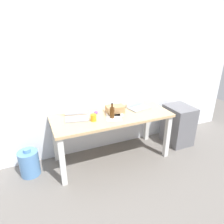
{
  "coord_description": "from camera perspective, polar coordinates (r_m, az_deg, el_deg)",
  "views": [
    {
      "loc": [
        -1.07,
        -2.49,
        1.94
      ],
      "look_at": [
        0.0,
        0.0,
        0.8
      ],
      "focal_mm": 32.25,
      "sensor_mm": 36.0,
      "label": 1
    }
  ],
  "objects": [
    {
      "name": "back_wall",
      "position": [
        3.16,
        -3.01,
        11.15
      ],
      "size": [
        5.2,
        0.08,
        2.6
      ],
      "primitive_type": "cube",
      "color": "white",
      "rests_on": "ground"
    },
    {
      "name": "coffee_mug",
      "position": [
        2.78,
        -5.3,
        -1.6
      ],
      "size": [
        0.08,
        0.08,
        0.09
      ],
      "primitive_type": "cylinder",
      "color": "gold",
      "rests_on": "desk"
    },
    {
      "name": "filing_cabinet",
      "position": [
        3.76,
        18.22,
        -3.5
      ],
      "size": [
        0.4,
        0.48,
        0.69
      ],
      "primitive_type": "cube",
      "color": "slate",
      "rests_on": "ground"
    },
    {
      "name": "beer_bottle",
      "position": [
        2.84,
        0.03,
        -0.06
      ],
      "size": [
        0.07,
        0.07,
        0.22
      ],
      "color": "#47280F",
      "rests_on": "desk"
    },
    {
      "name": "computer_mouse",
      "position": [
        3.03,
        -4.53,
        -0.07
      ],
      "size": [
        0.08,
        0.11,
        0.03
      ],
      "primitive_type": "ellipsoid",
      "rotation": [
        0.0,
        0.0,
        -0.25
      ],
      "color": "#724799",
      "rests_on": "desk"
    },
    {
      "name": "desk",
      "position": [
        3.0,
        -0.0,
        -2.66
      ],
      "size": [
        1.76,
        0.71,
        0.75
      ],
      "color": "tan",
      "rests_on": "ground"
    },
    {
      "name": "ground_plane",
      "position": [
        3.33,
        -0.0,
        -12.73
      ],
      "size": [
        8.0,
        8.0,
        0.0
      ],
      "primitive_type": "plane",
      "color": "slate"
    },
    {
      "name": "cardboard_box",
      "position": [
        3.04,
        0.85,
        0.84
      ],
      "size": [
        0.28,
        0.2,
        0.1
      ],
      "primitive_type": "cube",
      "rotation": [
        0.0,
        0.0,
        -0.12
      ],
      "color": "tan",
      "rests_on": "desk"
    },
    {
      "name": "laptop_left",
      "position": [
        2.88,
        -10.01,
        -0.82
      ],
      "size": [
        0.36,
        0.3,
        0.23
      ],
      "color": "gray",
      "rests_on": "desk"
    },
    {
      "name": "laptop_right",
      "position": [
        3.23,
        7.32,
        2.08
      ],
      "size": [
        0.36,
        0.27,
        0.25
      ],
      "color": "gray",
      "rests_on": "desk"
    },
    {
      "name": "water_cooler_jug",
      "position": [
        3.13,
        -22.4,
        -13.19
      ],
      "size": [
        0.27,
        0.27,
        0.42
      ],
      "color": "#598CC6",
      "rests_on": "ground"
    },
    {
      "name": "paper_sheet_near_back",
      "position": [
        3.06,
        1.07,
        -0.06
      ],
      "size": [
        0.3,
        0.35,
        0.0
      ],
      "primitive_type": "cube",
      "rotation": [
        0.0,
        0.0,
        -0.34
      ],
      "color": "white",
      "rests_on": "desk"
    },
    {
      "name": "paper_sheet_center",
      "position": [
        2.91,
        0.58,
        -1.31
      ],
      "size": [
        0.29,
        0.35,
        0.0
      ],
      "primitive_type": "cube",
      "rotation": [
        0.0,
        0.0,
        -0.32
      ],
      "color": "white",
      "rests_on": "desk"
    }
  ]
}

